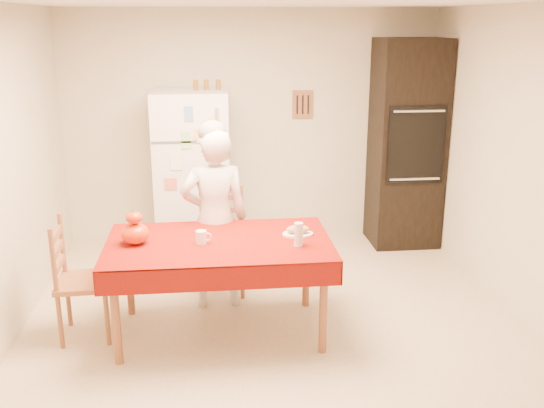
{
  "coord_description": "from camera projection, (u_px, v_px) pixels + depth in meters",
  "views": [
    {
      "loc": [
        -0.48,
        -4.25,
        2.35
      ],
      "look_at": [
        0.0,
        0.2,
        1.0
      ],
      "focal_mm": 40.0,
      "sensor_mm": 36.0,
      "label": 1
    }
  ],
  "objects": [
    {
      "name": "spice_jar_mid",
      "position": [
        206.0,
        85.0,
        6.06
      ],
      "size": [
        0.05,
        0.05,
        0.1
      ],
      "primitive_type": "cylinder",
      "color": "brown",
      "rests_on": "refrigerator"
    },
    {
      "name": "bread_loaf",
      "position": [
        298.0,
        229.0,
        4.69
      ],
      "size": [
        0.18,
        0.1,
        0.06
      ],
      "primitive_type": "ellipsoid",
      "color": "#A67F52",
      "rests_on": "bread_plate"
    },
    {
      "name": "pumpkin_upper",
      "position": [
        134.0,
        218.0,
        4.47
      ],
      "size": [
        0.12,
        0.12,
        0.09
      ],
      "primitive_type": "ellipsoid",
      "color": "#E04805",
      "rests_on": "pumpkin_lower"
    },
    {
      "name": "chair_left",
      "position": [
        75.0,
        275.0,
        4.6
      ],
      "size": [
        0.42,
        0.44,
        0.95
      ],
      "rotation": [
        0.0,
        0.0,
        1.61
      ],
      "color": "brown",
      "rests_on": "floor"
    },
    {
      "name": "spice_jar_left",
      "position": [
        196.0,
        85.0,
        6.05
      ],
      "size": [
        0.05,
        0.05,
        0.1
      ],
      "primitive_type": "cylinder",
      "color": "brown",
      "rests_on": "refrigerator"
    },
    {
      "name": "seated_woman",
      "position": [
        215.0,
        219.0,
        5.05
      ],
      "size": [
        0.59,
        0.42,
        1.54
      ],
      "primitive_type": "imported",
      "rotation": [
        0.0,
        0.0,
        3.23
      ],
      "color": "silver",
      "rests_on": "floor"
    },
    {
      "name": "refrigerator",
      "position": [
        192.0,
        174.0,
        6.26
      ],
      "size": [
        0.75,
        0.74,
        1.7
      ],
      "color": "white",
      "rests_on": "floor"
    },
    {
      "name": "room_shell",
      "position": [
        275.0,
        129.0,
        4.31
      ],
      "size": [
        4.02,
        4.52,
        2.51
      ],
      "color": "beige",
      "rests_on": "ground"
    },
    {
      "name": "dining_table",
      "position": [
        219.0,
        250.0,
        4.6
      ],
      "size": [
        1.7,
        1.0,
        0.76
      ],
      "color": "brown",
      "rests_on": "floor"
    },
    {
      "name": "pumpkin_lower",
      "position": [
        135.0,
        234.0,
        4.51
      ],
      "size": [
        0.21,
        0.21,
        0.16
      ],
      "primitive_type": "ellipsoid",
      "color": "#E13905",
      "rests_on": "dining_table"
    },
    {
      "name": "chair_far",
      "position": [
        222.0,
        236.0,
        5.44
      ],
      "size": [
        0.44,
        0.42,
        0.95
      ],
      "rotation": [
        0.0,
        0.0,
        -0.05
      ],
      "color": "brown",
      "rests_on": "floor"
    },
    {
      "name": "coffee_mug",
      "position": [
        201.0,
        237.0,
        4.52
      ],
      "size": [
        0.08,
        0.08,
        0.1
      ],
      "primitive_type": "cylinder",
      "color": "white",
      "rests_on": "dining_table"
    },
    {
      "name": "oven_cabinet",
      "position": [
        406.0,
        144.0,
        6.46
      ],
      "size": [
        0.7,
        0.62,
        2.2
      ],
      "color": "black",
      "rests_on": "floor"
    },
    {
      "name": "bread_plate",
      "position": [
        298.0,
        234.0,
        4.71
      ],
      "size": [
        0.24,
        0.24,
        0.02
      ],
      "primitive_type": "cylinder",
      "color": "white",
      "rests_on": "dining_table"
    },
    {
      "name": "wine_glass",
      "position": [
        299.0,
        234.0,
        4.47
      ],
      "size": [
        0.07,
        0.07,
        0.18
      ],
      "primitive_type": "cylinder",
      "color": "silver",
      "rests_on": "dining_table"
    },
    {
      "name": "spice_jar_right",
      "position": [
        218.0,
        85.0,
        6.07
      ],
      "size": [
        0.05,
        0.05,
        0.1
      ],
      "primitive_type": "cylinder",
      "color": "brown",
      "rests_on": "refrigerator"
    },
    {
      "name": "floor",
      "position": [
        275.0,
        333.0,
        4.78
      ],
      "size": [
        4.5,
        4.5,
        0.0
      ],
      "primitive_type": "plane",
      "color": "tan",
      "rests_on": "ground"
    }
  ]
}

